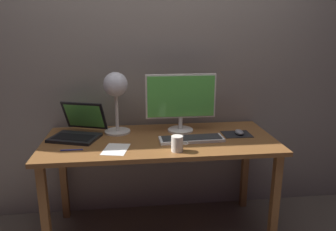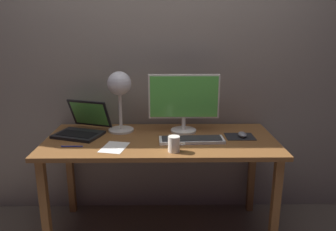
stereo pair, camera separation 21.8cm
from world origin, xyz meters
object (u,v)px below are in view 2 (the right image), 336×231
Objects in this scene: keyboard_main at (192,140)px; pen at (72,146)px; desk_lamp at (119,89)px; laptop at (84,124)px; coffee_mug at (174,144)px; mouse at (242,134)px; monitor at (184,100)px.

pen is (-0.78, -0.10, -0.01)m from keyboard_main.
desk_lamp reaches higher than pen.
keyboard_main is 3.18× the size of pen.
laptop is 3.80× the size of coffee_mug.
coffee_mug is at bearing -151.42° from mouse.
coffee_mug reaches higher than keyboard_main.
mouse is 0.69× the size of pen.
desk_lamp reaches higher than keyboard_main.
mouse is at bearing -5.61° from laptop.
monitor is 0.75m from laptop.
pen is at bearing -129.47° from desk_lamp.
desk_lamp is 4.65× the size of mouse.
coffee_mug reaches higher than pen.
mouse reaches higher than pen.
desk_lamp reaches higher than coffee_mug.
pen is at bearing -171.06° from mouse.
keyboard_main is 0.80m from laptop.
monitor is at bearing 1.87° from laptop.
keyboard_main is 0.79m from pen.
mouse is at bearing 12.64° from keyboard_main.
monitor is at bearing -2.17° from desk_lamp.
laptop reaches higher than keyboard_main.
laptop is (-0.73, -0.02, -0.18)m from monitor.
monitor is 0.47m from desk_lamp.
laptop is 2.96× the size of pen.
desk_lamp is at bearing 132.51° from coffee_mug.
desk_lamp is at bearing 50.53° from pen.
monitor is 0.45m from coffee_mug.
coffee_mug is (-0.08, -0.40, -0.19)m from monitor.
coffee_mug is at bearing -101.43° from monitor.
desk_lamp is 0.54m from pen.
monitor is 1.24× the size of laptop.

